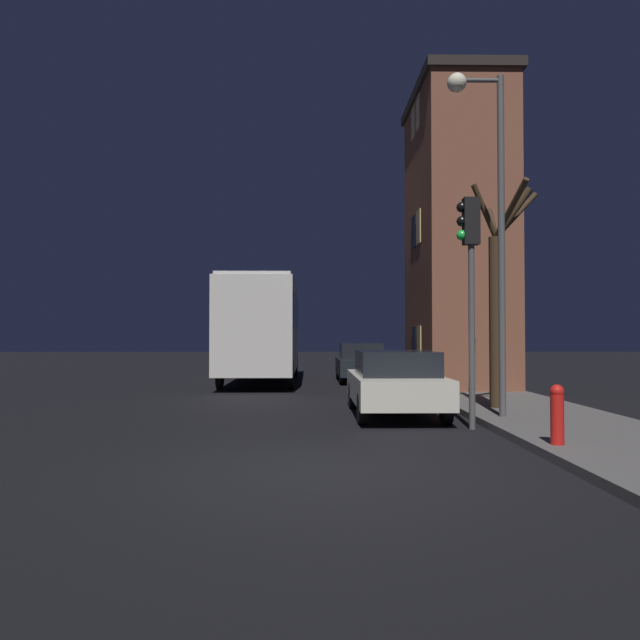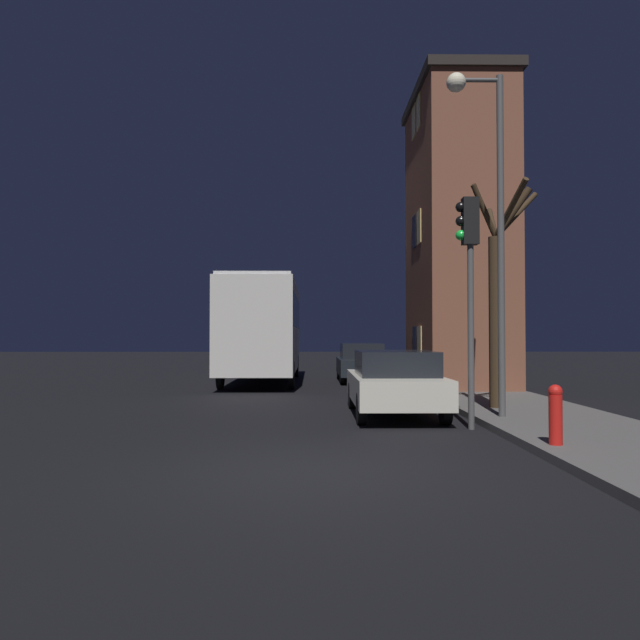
{
  "view_description": "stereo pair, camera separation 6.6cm",
  "coord_description": "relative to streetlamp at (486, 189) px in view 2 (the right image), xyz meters",
  "views": [
    {
      "loc": [
        -0.13,
        -8.31,
        1.78
      ],
      "look_at": [
        0.14,
        8.58,
        2.2
      ],
      "focal_mm": 35.0,
      "sensor_mm": 36.0,
      "label": 1
    },
    {
      "loc": [
        -0.06,
        -8.31,
        1.78
      ],
      "look_at": [
        0.14,
        8.58,
        2.2
      ],
      "focal_mm": 35.0,
      "sensor_mm": 36.0,
      "label": 2
    }
  ],
  "objects": [
    {
      "name": "bare_tree",
      "position": [
        0.7,
        1.6,
        -2.08
      ],
      "size": [
        1.8,
        2.75,
        5.08
      ],
      "color": "#382819",
      "rests_on": "sidewalk"
    },
    {
      "name": "bus",
      "position": [
        -5.44,
        11.1,
        -2.52
      ],
      "size": [
        2.56,
        9.24,
        3.79
      ],
      "color": "beige",
      "rests_on": "ground"
    },
    {
      "name": "car_mid_lane",
      "position": [
        -1.69,
        11.38,
        -4.01
      ],
      "size": [
        1.74,
        4.26,
        1.48
      ],
      "color": "black",
      "rests_on": "ground"
    },
    {
      "name": "ground_plane",
      "position": [
        -3.5,
        -4.32,
        -4.77
      ],
      "size": [
        120.0,
        120.0,
        0.0
      ],
      "primitive_type": "plane",
      "color": "black"
    },
    {
      "name": "traffic_light",
      "position": [
        -0.58,
        -0.81,
        -1.61
      ],
      "size": [
        0.43,
        0.24,
        4.42
      ],
      "color": "#4C4C4C",
      "rests_on": "ground"
    },
    {
      "name": "streetlamp",
      "position": [
        0.0,
        0.0,
        0.0
      ],
      "size": [
        1.17,
        0.4,
        7.04
      ],
      "color": "#4C4C4C",
      "rests_on": "sidewalk"
    },
    {
      "name": "car_near_lane",
      "position": [
        -1.74,
        1.16,
        -4.01
      ],
      "size": [
        1.86,
        4.28,
        1.44
      ],
      "color": "beige",
      "rests_on": "ground"
    },
    {
      "name": "brick_building",
      "position": [
        1.31,
        8.14,
        0.34
      ],
      "size": [
        2.97,
        5.45,
        9.91
      ],
      "color": "brown",
      "rests_on": "sidewalk"
    },
    {
      "name": "fire_hydrant",
      "position": [
        0.1,
        -3.27,
        -4.16
      ],
      "size": [
        0.21,
        0.21,
        0.91
      ],
      "color": "red",
      "rests_on": "sidewalk"
    }
  ]
}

